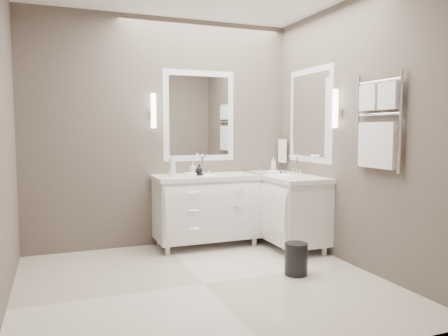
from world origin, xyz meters
name	(u,v)px	position (x,y,z in m)	size (l,w,h in m)	color
floor	(204,284)	(0.00, 0.00, -0.01)	(3.20, 3.00, 0.01)	white
wall_back	(163,132)	(0.00, 1.50, 1.35)	(3.20, 0.01, 2.70)	#564C45
wall_front	(290,135)	(0.00, -1.50, 1.35)	(3.20, 0.01, 2.70)	#564C45
wall_right	(354,133)	(1.60, 0.00, 1.35)	(0.01, 3.00, 2.70)	#564C45
vanity_back	(207,205)	(0.45, 1.23, 0.49)	(1.24, 0.59, 0.97)	white
vanity_right	(285,205)	(1.33, 0.90, 0.49)	(0.59, 1.24, 0.97)	white
mirror_back	(199,116)	(0.45, 1.49, 1.55)	(0.90, 0.02, 1.10)	white
mirror_right	(310,115)	(1.59, 0.80, 1.55)	(0.02, 0.90, 1.10)	white
sconce_back	(153,111)	(-0.13, 1.43, 1.59)	(0.06, 0.06, 0.40)	white
sconce_right	(335,109)	(1.53, 0.22, 1.59)	(0.06, 0.06, 0.40)	white
towel_bar_corner	(282,150)	(1.54, 1.36, 1.12)	(0.03, 0.22, 0.30)	white
towel_ladder	(378,128)	(1.55, -0.40, 1.39)	(0.06, 0.58, 0.90)	white
waste_bin	(296,259)	(0.90, -0.09, 0.15)	(0.22, 0.22, 0.31)	black
amenity_tray_back	(196,174)	(0.32, 1.22, 0.86)	(0.15, 0.11, 0.02)	black
amenity_tray_right	(273,172)	(1.29, 1.13, 0.86)	(0.12, 0.15, 0.02)	black
water_bottle	(172,167)	(0.03, 1.21, 0.96)	(0.07, 0.07, 0.21)	silver
soap_bottle_a	(193,168)	(0.29, 1.24, 0.94)	(0.06, 0.06, 0.13)	white
soap_bottle_b	(199,169)	(0.35, 1.19, 0.93)	(0.08, 0.08, 0.11)	black
soap_bottle_c	(273,164)	(1.29, 1.13, 0.96)	(0.07, 0.07, 0.17)	white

